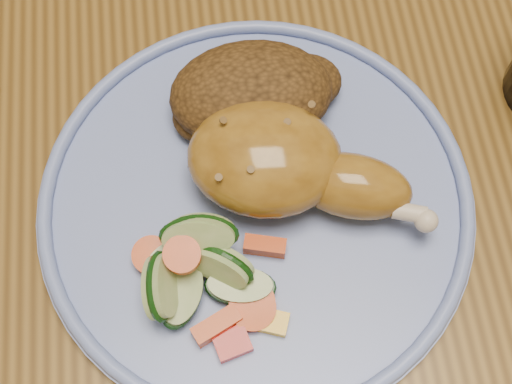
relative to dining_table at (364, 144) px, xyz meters
The scene contains 7 objects.
ground 0.67m from the dining_table, ahead, with size 4.00×4.00×0.00m, color #4F371B.
dining_table is the anchor object (origin of this frame).
plate 0.16m from the dining_table, 142.00° to the right, with size 0.30×0.30×0.01m, color #6F86C9.
plate_rim 0.17m from the dining_table, 142.00° to the right, with size 0.30×0.30×0.01m, color #6F86C9.
chicken_leg 0.16m from the dining_table, 139.99° to the right, with size 0.17×0.11×0.06m.
rice_pilaf 0.15m from the dining_table, behind, with size 0.13×0.08×0.05m.
vegetable_pile 0.23m from the dining_table, 137.57° to the right, with size 0.10×0.10×0.05m.
Camera 1 is at (-0.13, -0.27, 1.21)m, focal length 50.00 mm.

